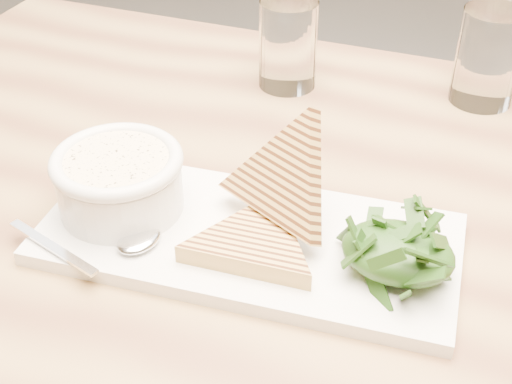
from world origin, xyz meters
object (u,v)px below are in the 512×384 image
at_px(soup_bowl, 120,187).
at_px(glass_far, 488,57).
at_px(platter, 248,239).
at_px(glass_near, 288,44).
at_px(table_top, 292,220).

distance_m(soup_bowl, glass_far, 0.49).
xyz_separation_m(platter, glass_near, (-0.08, 0.33, 0.05)).
height_order(soup_bowl, glass_far, glass_far).
bearing_deg(table_top, glass_near, 111.85).
bearing_deg(glass_near, table_top, -68.15).
distance_m(platter, glass_near, 0.34).
bearing_deg(glass_near, soup_bowl, -98.49).
bearing_deg(platter, soup_bowl, -175.64).
bearing_deg(platter, table_top, 76.77).
height_order(platter, soup_bowl, soup_bowl).
distance_m(table_top, soup_bowl, 0.18).
bearing_deg(soup_bowl, table_top, 29.97).
relative_size(table_top, glass_far, 9.98).
distance_m(soup_bowl, glass_near, 0.34).
bearing_deg(platter, glass_near, 104.12).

